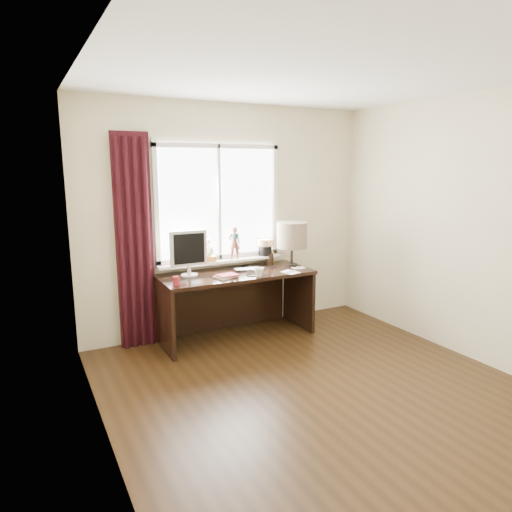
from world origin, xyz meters
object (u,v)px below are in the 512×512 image
desk (233,292)px  table_lamp (292,236)px  monitor (189,250)px  mug (259,272)px  laptop (248,269)px  red_cup (176,281)px

desk → table_lamp: 0.94m
monitor → table_lamp: (1.22, -0.11, 0.09)m
mug → laptop: bearing=84.7°
red_cup → mug: bearing=-4.3°
laptop → monitor: monitor is taller
laptop → table_lamp: (0.54, -0.05, 0.35)m
red_cup → desk: size_ratio=0.05×
table_lamp → mug: bearing=-155.4°
red_cup → monitor: (0.24, 0.31, 0.23)m
monitor → laptop: bearing=-4.9°
laptop → mug: (-0.03, -0.32, 0.04)m
laptop → red_cup: red_cup is taller
mug → table_lamp: 0.70m
mug → table_lamp: table_lamp is taller
laptop → desk: (-0.17, 0.06, -0.26)m
red_cup → table_lamp: bearing=7.6°
mug → red_cup: mug is taller
laptop → red_cup: 0.95m
laptop → desk: 0.31m
laptop → red_cup: (-0.92, -0.25, 0.03)m
monitor → desk: bearing=-0.3°
mug → red_cup: 0.89m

